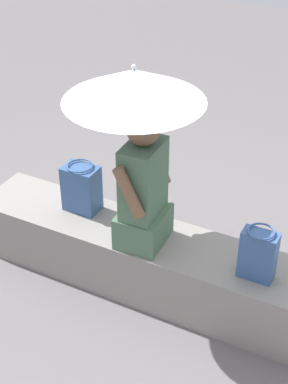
% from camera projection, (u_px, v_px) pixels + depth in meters
% --- Properties ---
extents(ground_plane, '(14.00, 14.00, 0.00)m').
position_uv_depth(ground_plane, '(145.00, 284.00, 4.02)').
color(ground_plane, '#605B5E').
extents(stone_bench, '(2.44, 0.48, 0.44)m').
position_uv_depth(stone_bench, '(145.00, 260.00, 3.90)').
color(stone_bench, gray).
rests_on(stone_bench, ground).
extents(person_seated, '(0.30, 0.48, 0.90)m').
position_uv_depth(person_seated, '(143.00, 189.00, 3.52)').
color(person_seated, '#47664C').
rests_on(person_seated, stone_bench).
extents(parasol, '(0.82, 0.82, 1.17)m').
position_uv_depth(parasol, '(134.00, 86.00, 3.20)').
color(parasol, '#B7B7BC').
rests_on(parasol, stone_bench).
extents(handbag_black, '(0.24, 0.18, 0.35)m').
position_uv_depth(handbag_black, '(82.00, 188.00, 3.94)').
color(handbag_black, '#335184').
rests_on(handbag_black, stone_bench).
extents(tote_bag_canvas, '(0.21, 0.16, 0.34)m').
position_uv_depth(tote_bag_canvas, '(258.00, 254.00, 3.35)').
color(tote_bag_canvas, '#335184').
rests_on(tote_bag_canvas, stone_bench).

